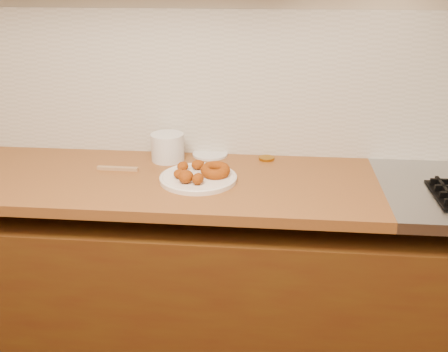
% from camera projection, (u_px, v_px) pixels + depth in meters
% --- Properties ---
extents(wall_back, '(4.00, 0.02, 2.70)m').
position_uv_depth(wall_back, '(252.00, 48.00, 2.11)').
color(wall_back, tan).
rests_on(wall_back, ground).
extents(base_cabinet, '(3.60, 0.60, 0.77)m').
position_uv_depth(base_cabinet, '(244.00, 293.00, 2.18)').
color(base_cabinet, '#4D2F0D').
rests_on(base_cabinet, floor).
extents(butcher_block, '(2.30, 0.62, 0.04)m').
position_uv_depth(butcher_block, '(81.00, 179.00, 2.06)').
color(butcher_block, brown).
rests_on(butcher_block, base_cabinet).
extents(backsplash, '(3.60, 0.02, 0.60)m').
position_uv_depth(backsplash, '(251.00, 85.00, 2.15)').
color(backsplash, beige).
rests_on(backsplash, wall_back).
extents(donut_plate, '(0.29, 0.29, 0.02)m').
position_uv_depth(donut_plate, '(198.00, 178.00, 1.98)').
color(donut_plate, white).
rests_on(donut_plate, butcher_block).
extents(ring_donut, '(0.14, 0.14, 0.05)m').
position_uv_depth(ring_donut, '(215.00, 170.00, 1.98)').
color(ring_donut, '#9A3905').
rests_on(ring_donut, donut_plate).
extents(fried_dough_chunks, '(0.13, 0.22, 0.05)m').
position_uv_depth(fried_dough_chunks, '(189.00, 172.00, 1.96)').
color(fried_dough_chunks, '#9A3905').
rests_on(fried_dough_chunks, donut_plate).
extents(plastic_tub, '(0.15, 0.15, 0.11)m').
position_uv_depth(plastic_tub, '(168.00, 147.00, 2.17)').
color(plastic_tub, silver).
rests_on(plastic_tub, butcher_block).
extents(tub_lid, '(0.16, 0.16, 0.01)m').
position_uv_depth(tub_lid, '(210.00, 154.00, 2.25)').
color(tub_lid, silver).
rests_on(tub_lid, butcher_block).
extents(brass_jar_lid, '(0.07, 0.07, 0.01)m').
position_uv_depth(brass_jar_lid, '(267.00, 158.00, 2.20)').
color(brass_jar_lid, '#A57115').
rests_on(brass_jar_lid, butcher_block).
extents(wooden_utensil, '(0.17, 0.02, 0.01)m').
position_uv_depth(wooden_utensil, '(118.00, 169.00, 2.08)').
color(wooden_utensil, '#A37D51').
rests_on(wooden_utensil, butcher_block).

